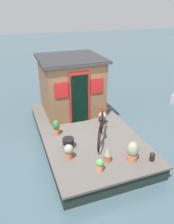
% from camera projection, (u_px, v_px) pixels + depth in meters
% --- Properties ---
extents(ground_plane, '(60.00, 60.00, 0.00)m').
position_uv_depth(ground_plane, '(85.00, 140.00, 7.62)').
color(ground_plane, '#384C54').
extents(houseboat_deck, '(5.26, 2.91, 0.45)m').
position_uv_depth(houseboat_deck, '(85.00, 134.00, 7.52)').
color(houseboat_deck, '#4C4742').
rests_on(houseboat_deck, ground_plane).
extents(houseboat_cabin, '(2.20, 2.25, 2.06)m').
position_uv_depth(houseboat_cabin, '(71.00, 85.00, 8.24)').
color(houseboat_cabin, brown).
rests_on(houseboat_cabin, houseboat_deck).
extents(bicycle, '(1.57, 0.86, 0.87)m').
position_uv_depth(bicycle, '(101.00, 128.00, 6.62)').
color(bicycle, black).
rests_on(bicycle, houseboat_deck).
extents(potted_plant_ivy, '(0.22, 0.22, 0.51)m').
position_uv_depth(potted_plant_ivy, '(56.00, 127.00, 6.95)').
color(potted_plant_ivy, '#B2603D').
rests_on(potted_plant_ivy, houseboat_deck).
extents(potted_plant_basil, '(0.31, 0.31, 0.55)m').
position_uv_depth(potted_plant_basil, '(132.00, 151.00, 5.82)').
color(potted_plant_basil, '#B2603D').
rests_on(potted_plant_basil, houseboat_deck).
extents(potted_plant_lavender, '(0.28, 0.28, 0.43)m').
position_uv_depth(potted_plant_lavender, '(103.00, 117.00, 7.62)').
color(potted_plant_lavender, '#38383D').
rests_on(potted_plant_lavender, houseboat_deck).
extents(potted_plant_thyme, '(0.21, 0.21, 0.45)m').
position_uv_depth(potted_plant_thyme, '(108.00, 154.00, 5.82)').
color(potted_plant_thyme, '#935138').
rests_on(potted_plant_thyme, houseboat_deck).
extents(potted_plant_sage, '(0.26, 0.26, 0.43)m').
position_uv_depth(potted_plant_sage, '(69.00, 151.00, 5.88)').
color(potted_plant_sage, '#B2603D').
rests_on(potted_plant_sage, houseboat_deck).
extents(potted_plant_fern, '(0.20, 0.20, 0.35)m').
position_uv_depth(potted_plant_fern, '(100.00, 165.00, 5.47)').
color(potted_plant_fern, '#C6754C').
rests_on(potted_plant_fern, houseboat_deck).
extents(charcoal_grill, '(0.33, 0.33, 0.30)m').
position_uv_depth(charcoal_grill, '(68.00, 142.00, 6.35)').
color(charcoal_grill, black).
rests_on(charcoal_grill, houseboat_deck).
extents(mooring_bollard, '(0.14, 0.14, 0.25)m').
position_uv_depth(mooring_bollard, '(152.00, 156.00, 5.85)').
color(mooring_bollard, black).
rests_on(mooring_bollard, houseboat_deck).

